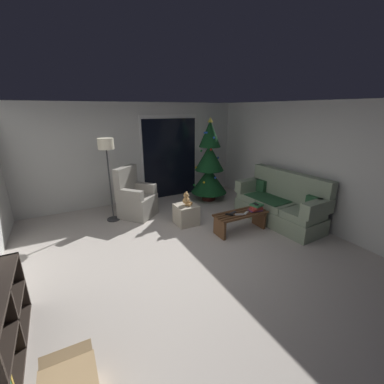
{
  "coord_description": "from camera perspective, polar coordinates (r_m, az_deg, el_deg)",
  "views": [
    {
      "loc": [
        -1.71,
        -3.29,
        2.35
      ],
      "look_at": [
        0.4,
        0.7,
        0.85
      ],
      "focal_mm": 23.61,
      "sensor_mm": 36.0,
      "label": 1
    }
  ],
  "objects": [
    {
      "name": "ottoman",
      "position": [
        5.37,
        -1.33,
        -5.08
      ],
      "size": [
        0.44,
        0.44,
        0.43
      ],
      "primitive_type": "cube",
      "color": "#B2A893",
      "rests_on": "ground"
    },
    {
      "name": "christmas_tree",
      "position": [
        6.6,
        3.94,
        6.03
      ],
      "size": [
        0.94,
        0.94,
        2.14
      ],
      "color": "#4C1E19",
      "rests_on": "ground"
    },
    {
      "name": "ground_plane",
      "position": [
        4.39,
        -0.35,
        -13.97
      ],
      "size": [
        7.0,
        7.0,
        0.0
      ],
      "primitive_type": "plane",
      "color": "#BCB2A8"
    },
    {
      "name": "patio_door_glass",
      "position": [
        6.92,
        -4.92,
        7.48
      ],
      "size": [
        1.5,
        0.02,
        2.1
      ],
      "primitive_type": "cube",
      "color": "black",
      "rests_on": "ground"
    },
    {
      "name": "couch",
      "position": [
        5.73,
        19.3,
        -2.62
      ],
      "size": [
        0.9,
        1.98,
        1.08
      ],
      "color": "gray",
      "rests_on": "ground"
    },
    {
      "name": "coffee_table",
      "position": [
        5.13,
        10.87,
        -5.99
      ],
      "size": [
        1.1,
        0.4,
        0.4
      ],
      "color": "brown",
      "rests_on": "ground"
    },
    {
      "name": "wall_back",
      "position": [
        6.67,
        -12.76,
        8.43
      ],
      "size": [
        5.72,
        0.12,
        2.5
      ],
      "primitive_type": "cube",
      "color": "beige",
      "rests_on": "ground"
    },
    {
      "name": "wall_right",
      "position": [
        5.74,
        25.96,
        5.47
      ],
      "size": [
        0.12,
        6.0,
        2.5
      ],
      "primitive_type": "cube",
      "color": "beige",
      "rests_on": "ground"
    },
    {
      "name": "remote_white",
      "position": [
        5.06,
        12.1,
        -4.64
      ],
      "size": [
        0.16,
        0.11,
        0.02
      ],
      "primitive_type": "cube",
      "rotation": [
        0.0,
        0.0,
        5.22
      ],
      "color": "silver",
      "rests_on": "coffee_table"
    },
    {
      "name": "armchair",
      "position": [
        5.84,
        -12.65,
        -1.58
      ],
      "size": [
        0.97,
        0.97,
        1.13
      ],
      "color": "gray",
      "rests_on": "ground"
    },
    {
      "name": "book_stack",
      "position": [
        5.21,
        14.28,
        -3.42
      ],
      "size": [
        0.29,
        0.24,
        0.14
      ],
      "color": "#6B3D7A",
      "rests_on": "coffee_table"
    },
    {
      "name": "patio_door_frame",
      "position": [
        6.93,
        -4.99,
        7.91
      ],
      "size": [
        1.6,
        0.02,
        2.2
      ],
      "primitive_type": "cube",
      "color": "silver",
      "rests_on": "ground"
    },
    {
      "name": "remote_graphite",
      "position": [
        5.02,
        9.26,
        -4.63
      ],
      "size": [
        0.16,
        0.09,
        0.02
      ],
      "primitive_type": "cube",
      "rotation": [
        0.0,
        0.0,
        5.01
      ],
      "color": "#333338",
      "rests_on": "coffee_table"
    },
    {
      "name": "remote_silver",
      "position": [
        4.96,
        10.6,
        -5.02
      ],
      "size": [
        0.16,
        0.1,
        0.02
      ],
      "primitive_type": "cube",
      "rotation": [
        0.0,
        0.0,
        1.15
      ],
      "color": "#ADADB2",
      "rests_on": "coffee_table"
    },
    {
      "name": "teddy_bear_honey",
      "position": [
        5.24,
        -1.24,
        -1.73
      ],
      "size": [
        0.21,
        0.21,
        0.29
      ],
      "color": "tan",
      "rests_on": "ottoman"
    },
    {
      "name": "cell_phone",
      "position": [
        5.18,
        14.25,
        -2.66
      ],
      "size": [
        0.08,
        0.15,
        0.01
      ],
      "primitive_type": "cube",
      "rotation": [
        0.0,
        0.0,
        -0.07
      ],
      "color": "black",
      "rests_on": "book_stack"
    },
    {
      "name": "remote_black",
      "position": [
        4.92,
        8.46,
        -5.08
      ],
      "size": [
        0.13,
        0.15,
        0.02
      ],
      "primitive_type": "cube",
      "rotation": [
        0.0,
        0.0,
        3.83
      ],
      "color": "black",
      "rests_on": "coffee_table"
    },
    {
      "name": "floor_lamp",
      "position": [
        5.48,
        -18.74,
        8.56
      ],
      "size": [
        0.32,
        0.32,
        1.78
      ],
      "color": "#2D2D30",
      "rests_on": "ground"
    }
  ]
}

